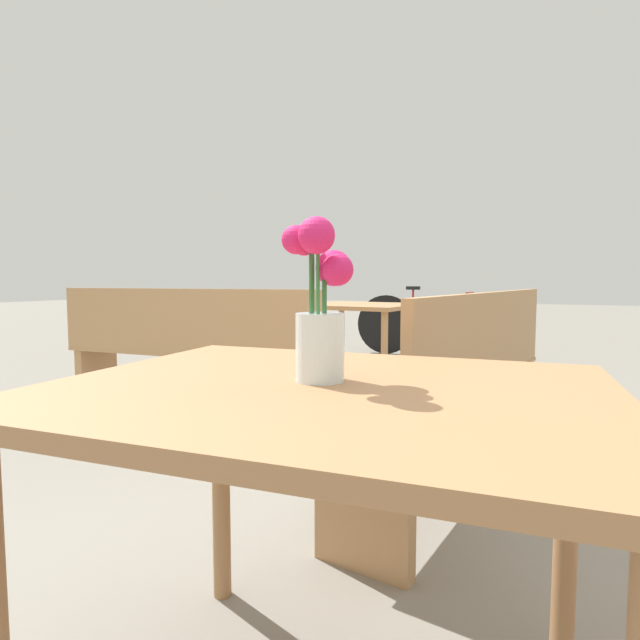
# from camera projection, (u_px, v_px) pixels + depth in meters

# --- Properties ---
(table_front) EXTENTS (1.05, 0.85, 0.71)m
(table_front) POSITION_uv_depth(u_px,v_px,m) (328.00, 435.00, 0.91)
(table_front) COLOR #9E7047
(table_front) RESTS_ON ground_plane
(flower_vase) EXTENTS (0.13, 0.15, 0.30)m
(flower_vase) POSITION_uv_depth(u_px,v_px,m) (321.00, 311.00, 0.92)
(flower_vase) COLOR silver
(flower_vase) RESTS_ON table_front
(bench_near) EXTENTS (0.64, 1.90, 0.85)m
(bench_near) POSITION_uv_depth(u_px,v_px,m) (472.00, 377.00, 2.21)
(bench_near) COLOR tan
(bench_near) RESTS_ON ground_plane
(bench_middle) EXTENTS (1.85, 0.46, 0.85)m
(bench_middle) POSITION_uv_depth(u_px,v_px,m) (192.00, 349.00, 3.13)
(bench_middle) COLOR tan
(bench_middle) RESTS_ON ground_plane
(table_back) EXTENTS (0.89, 0.88, 0.71)m
(table_back) POSITION_uv_depth(u_px,v_px,m) (360.00, 317.00, 3.96)
(table_back) COLOR tan
(table_back) RESTS_ON ground_plane
(bicycle) EXTENTS (1.76, 0.44, 0.83)m
(bicycle) POSITION_uv_depth(u_px,v_px,m) (428.00, 325.00, 5.91)
(bicycle) COLOR black
(bicycle) RESTS_ON ground_plane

